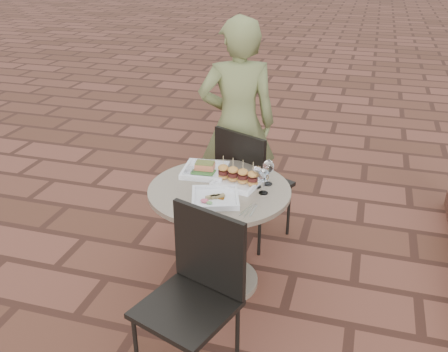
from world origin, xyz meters
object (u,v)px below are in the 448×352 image
(diner, at_px, (238,125))
(plate_salmon, at_px, (205,170))
(cafe_table, at_px, (220,222))
(plate_tuna, at_px, (215,198))
(plate_sliders, at_px, (238,178))
(chair_near, at_px, (197,284))
(chair_far, at_px, (248,177))

(diner, xyz_separation_m, plate_salmon, (-0.04, -0.69, -0.08))
(cafe_table, bearing_deg, plate_tuna, -82.78)
(diner, bearing_deg, plate_sliders, 83.98)
(chair_near, bearing_deg, plate_salmon, 124.73)
(cafe_table, bearing_deg, diner, 97.68)
(cafe_table, xyz_separation_m, chair_near, (0.10, -0.73, 0.07))
(plate_tuna, bearing_deg, diner, 97.61)
(chair_far, height_order, chair_near, same)
(chair_far, xyz_separation_m, plate_tuna, (-0.03, -0.72, 0.20))
(chair_far, height_order, plate_tuna, chair_far)
(plate_salmon, relative_size, plate_sliders, 0.98)
(chair_far, distance_m, plate_salmon, 0.47)
(chair_far, height_order, plate_salmon, chair_far)
(plate_salmon, relative_size, plate_tuna, 0.88)
(chair_far, bearing_deg, plate_tuna, 111.76)
(plate_salmon, height_order, plate_sliders, plate_sliders)
(plate_sliders, bearing_deg, chair_far, 95.26)
(plate_salmon, bearing_deg, cafe_table, -50.10)
(cafe_table, distance_m, chair_near, 0.73)
(cafe_table, distance_m, plate_sliders, 0.32)
(plate_sliders, bearing_deg, chair_near, -89.69)
(diner, bearing_deg, plate_tuna, 76.47)
(diner, relative_size, plate_tuna, 4.73)
(cafe_table, xyz_separation_m, plate_salmon, (-0.16, 0.19, 0.27))
(plate_salmon, height_order, plate_tuna, plate_salmon)
(diner, distance_m, plate_sliders, 0.82)
(cafe_table, distance_m, diner, 0.96)
(cafe_table, height_order, plate_salmon, plate_salmon)
(cafe_table, xyz_separation_m, chair_far, (0.05, 0.56, 0.07))
(chair_near, relative_size, plate_tuna, 2.64)
(chair_near, height_order, plate_tuna, chair_near)
(diner, xyz_separation_m, plate_sliders, (0.21, -0.79, -0.06))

